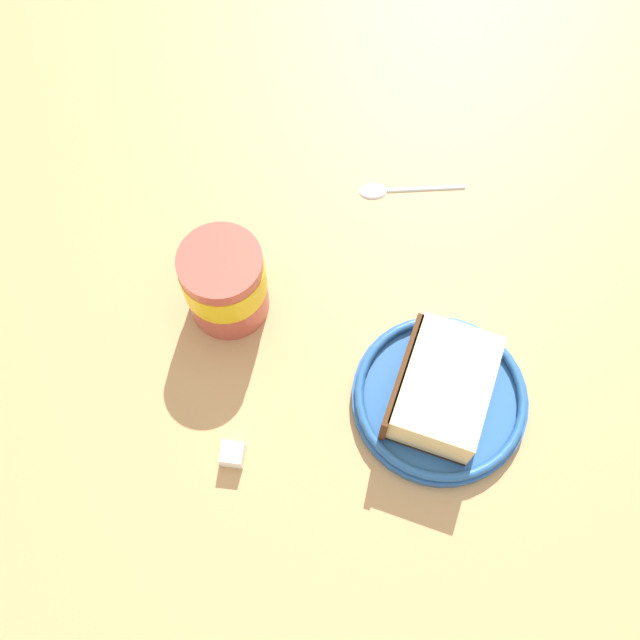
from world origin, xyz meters
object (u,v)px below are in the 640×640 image
Objects in this scene: small_plate at (440,398)px; cake_slice at (441,387)px; tea_mug at (224,280)px; teaspoon at (389,189)px; sugar_cube at (233,454)px.

cake_slice reaches higher than small_plate.
cake_slice is 1.31× the size of tea_mug.
small_plate is 1.43× the size of teaspoon.
tea_mug is (18.27, -12.44, 4.14)cm from small_plate.
tea_mug is at bearing -93.71° from sugar_cube.
teaspoon is 31.95cm from sugar_cube.
cake_slice reaches higher than sugar_cube.
sugar_cube is at bearing 86.29° from tea_mug.
tea_mug is at bearing -34.25° from small_plate.
cake_slice is 19.41cm from sugar_cube.
cake_slice is at bearing 91.16° from teaspoon.
sugar_cube is (0.98, 15.20, -4.10)cm from tea_mug.
small_plate is at bearing 152.99° from cake_slice.
small_plate is 1.58× the size of tea_mug.
small_plate reaches higher than teaspoon.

